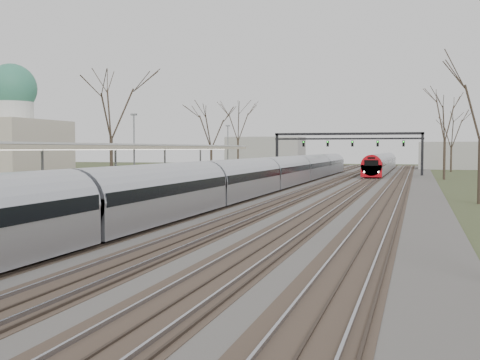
% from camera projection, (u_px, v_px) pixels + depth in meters
% --- Properties ---
extents(track_bed, '(24.00, 160.00, 0.22)m').
position_uv_depth(track_bed, '(311.00, 188.00, 56.99)').
color(track_bed, '#474442').
rests_on(track_bed, ground).
extents(platform, '(3.50, 69.00, 1.00)m').
position_uv_depth(platform, '(140.00, 195.00, 42.86)').
color(platform, '#9E9B93').
rests_on(platform, ground).
extents(canopy, '(4.10, 50.00, 3.11)m').
position_uv_depth(canopy, '(108.00, 147.00, 38.36)').
color(canopy, slate).
rests_on(canopy, platform).
extents(signal_gantry, '(21.00, 0.59, 6.08)m').
position_uv_depth(signal_gantry, '(348.00, 141.00, 85.43)').
color(signal_gantry, black).
rests_on(signal_gantry, ground).
extents(tree_west_far, '(5.50, 5.50, 11.33)m').
position_uv_depth(tree_west_far, '(111.00, 102.00, 54.78)').
color(tree_west_far, '#2D231C').
rests_on(tree_west_far, ground).
extents(train_near, '(2.62, 90.21, 3.05)m').
position_uv_depth(train_near, '(265.00, 176.00, 51.17)').
color(train_near, '#B4B7BF').
rests_on(train_near, ground).
extents(train_far, '(2.62, 45.21, 3.05)m').
position_uv_depth(train_far, '(382.00, 163.00, 94.75)').
color(train_far, '#B4B7BF').
rests_on(train_far, ground).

